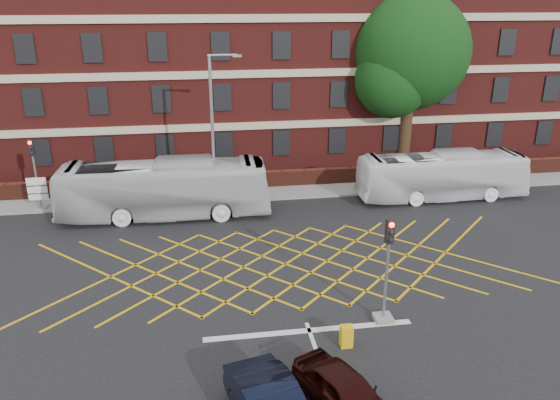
{
  "coord_description": "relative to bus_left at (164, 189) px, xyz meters",
  "views": [
    {
      "loc": [
        -3.79,
        -20.69,
        11.93
      ],
      "look_at": [
        -0.34,
        1.5,
        3.45
      ],
      "focal_mm": 35.0,
      "sensor_mm": 36.0,
      "label": 1
    }
  ],
  "objects": [
    {
      "name": "ground",
      "position": [
        5.79,
        -8.95,
        -1.65
      ],
      "size": [
        120.0,
        120.0,
        0.0
      ],
      "primitive_type": "plane",
      "color": "black",
      "rests_on": "ground"
    },
    {
      "name": "victorian_building",
      "position": [
        6.03,
        13.05,
        6.19
      ],
      "size": [
        51.0,
        12.17,
        20.4
      ],
      "color": "#5A1A17",
      "rests_on": "ground"
    },
    {
      "name": "boundary_wall",
      "position": [
        5.79,
        4.05,
        -1.1
      ],
      "size": [
        56.0,
        0.5,
        1.1
      ],
      "primitive_type": "cube",
      "color": "#501D15",
      "rests_on": "ground"
    },
    {
      "name": "far_pavement",
      "position": [
        5.79,
        3.05,
        -1.59
      ],
      "size": [
        60.0,
        3.0,
        0.12
      ],
      "primitive_type": "cube",
      "color": "slate",
      "rests_on": "ground"
    },
    {
      "name": "box_junction_hatching",
      "position": [
        5.79,
        -6.95,
        -1.64
      ],
      "size": [
        8.22,
        8.22,
        0.02
      ],
      "primitive_type": "cube",
      "rotation": [
        0.0,
        0.0,
        0.79
      ],
      "color": "#CC990C",
      "rests_on": "ground"
    },
    {
      "name": "stop_line",
      "position": [
        5.79,
        -12.45,
        -1.64
      ],
      "size": [
        8.0,
        0.3,
        0.02
      ],
      "primitive_type": "cube",
      "color": "silver",
      "rests_on": "ground"
    },
    {
      "name": "bus_left",
      "position": [
        0.0,
        0.0,
        0.0
      ],
      "size": [
        11.91,
        3.12,
        3.3
      ],
      "primitive_type": "imported",
      "rotation": [
        0.0,
        0.0,
        1.54
      ],
      "color": "silver",
      "rests_on": "ground"
    },
    {
      "name": "bus_right",
      "position": [
        16.79,
        0.41,
        -0.19
      ],
      "size": [
        10.49,
        2.45,
        2.92
      ],
      "primitive_type": "imported",
      "rotation": [
        0.0,
        0.0,
        1.57
      ],
      "color": "white",
      "rests_on": "ground"
    },
    {
      "name": "car_maroon",
      "position": [
        5.99,
        -16.8,
        -0.97
      ],
      "size": [
        3.13,
        4.31,
        1.36
      ],
      "primitive_type": "imported",
      "rotation": [
        0.0,
        0.0,
        0.43
      ],
      "color": "black",
      "rests_on": "ground"
    },
    {
      "name": "deciduous_tree",
      "position": [
        16.73,
        6.93,
        6.07
      ],
      "size": [
        8.03,
        7.91,
        12.23
      ],
      "color": "black",
      "rests_on": "ground"
    },
    {
      "name": "traffic_light_near",
      "position": [
        8.78,
        -12.21,
        0.12
      ],
      "size": [
        0.7,
        0.7,
        4.27
      ],
      "color": "slate",
      "rests_on": "ground"
    },
    {
      "name": "traffic_light_far",
      "position": [
        -7.35,
        2.11,
        0.12
      ],
      "size": [
        0.7,
        0.7,
        4.27
      ],
      "color": "slate",
      "rests_on": "ground"
    },
    {
      "name": "street_lamp",
      "position": [
        2.92,
        0.61,
        1.43
      ],
      "size": [
        2.25,
        1.0,
        8.94
      ],
      "color": "slate",
      "rests_on": "ground"
    },
    {
      "name": "direction_signs",
      "position": [
        -7.28,
        1.74,
        -0.27
      ],
      "size": [
        1.1,
        0.16,
        2.2
      ],
      "color": "gray",
      "rests_on": "ground"
    },
    {
      "name": "utility_cabinet",
      "position": [
        6.91,
        -13.59,
        -1.24
      ],
      "size": [
        0.43,
        0.37,
        0.83
      ],
      "primitive_type": "cube",
      "color": "gold",
      "rests_on": "ground"
    }
  ]
}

